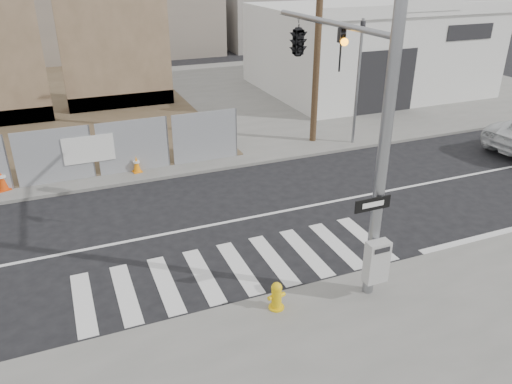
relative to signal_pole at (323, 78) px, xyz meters
name	(u,v)px	position (x,y,z in m)	size (l,w,h in m)	color
ground	(211,225)	(-2.49, 2.05, -4.78)	(100.00, 100.00, 0.00)	black
sidewalk_far	(133,108)	(-2.49, 16.05, -4.72)	(50.00, 20.00, 0.12)	slate
signal_pole	(323,78)	(0.00, 0.00, 0.00)	(0.96, 5.87, 7.00)	gray
far_signal_pole	(359,65)	(5.51, 6.65, -1.30)	(0.16, 0.20, 5.60)	gray
concrete_wall_right	(116,46)	(-2.99, 16.13, -1.40)	(5.50, 1.30, 8.00)	brown
auto_shop	(366,48)	(11.50, 15.01, -2.25)	(12.00, 10.20, 5.95)	silver
utility_pole_right	(319,20)	(4.01, 7.55, 0.42)	(1.60, 0.28, 10.00)	brown
fire_hydrant	(277,296)	(-2.34, -2.50, -4.32)	(0.47, 0.47, 0.70)	yellow
traffic_cone_c	(2,179)	(-8.50, 7.06, -4.27)	(0.53, 0.53, 0.80)	#D63F0B
traffic_cone_d	(137,164)	(-3.88, 6.88, -4.35)	(0.37, 0.37, 0.64)	orange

